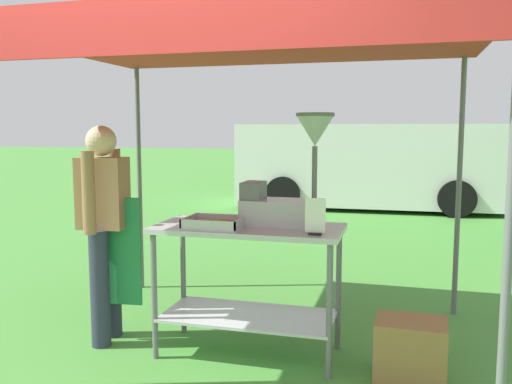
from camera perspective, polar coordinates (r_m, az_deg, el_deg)
The scene contains 9 objects.
ground_plane at distance 8.52m, azimuth 6.45°, elevation -4.10°, with size 70.00×70.00×0.00m, color #478E38.
stall_canopy at distance 3.79m, azimuth -0.42°, elevation 15.31°, with size 3.17×2.42×2.23m.
donut_cart at distance 3.76m, azimuth -0.81°, elevation -7.36°, with size 1.30×0.60×0.92m.
donut_tray at distance 3.66m, azimuth -4.43°, elevation -3.44°, with size 0.39×0.30×0.07m.
donut_fryer at distance 3.68m, azimuth 3.62°, elevation 0.60°, with size 0.63×0.28×0.77m.
menu_sign at distance 3.40m, azimuth 6.32°, elevation -2.92°, with size 0.13×0.05×0.23m.
vendor at distance 4.10m, azimuth -15.82°, elevation -3.11°, with size 0.46×0.54×1.61m.
supply_crate at distance 3.67m, azimuth 16.09°, elevation -15.84°, with size 0.45×0.35×0.39m.
van_white at distance 11.17m, azimuth 12.00°, elevation 2.88°, with size 5.22×2.21×1.69m.
Camera 1 is at (1.27, -2.28, 1.58)m, focal length 37.58 mm.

